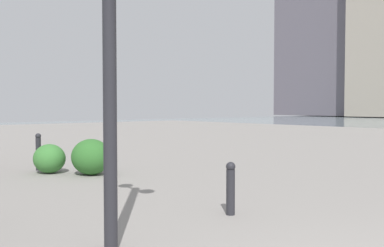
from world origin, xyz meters
The scene contains 5 objects.
building_highrise centered at (41.57, -68.13, 14.01)m, with size 15.91×14.20×30.09m.
bollard_near centered at (3.37, -1.17, 0.38)m, with size 0.13×0.13×0.73m.
bollard_mid centered at (9.12, -0.69, 0.45)m, with size 0.13×0.13×0.87m.
shrub_low centered at (7.73, -1.32, 0.39)m, with size 0.92×0.83×0.78m.
shrub_round centered at (8.55, -0.72, 0.33)m, with size 0.77×0.69×0.65m.
Camera 1 is at (-0.57, 2.93, 1.48)m, focal length 38.97 mm.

